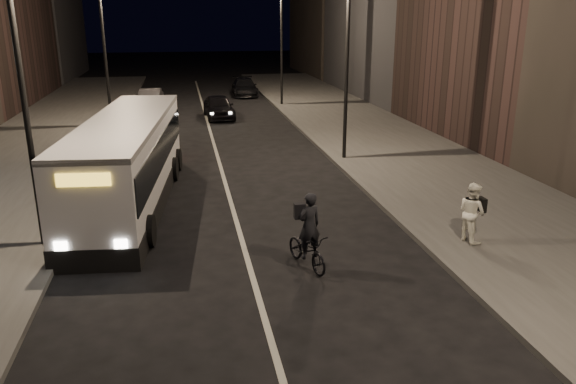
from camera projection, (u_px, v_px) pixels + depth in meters
name	position (u px, v px, depth m)	size (l,w,h in m)	color
ground	(258.00, 297.00, 13.30)	(180.00, 180.00, 0.00)	black
sidewalk_right	(389.00, 147.00, 27.89)	(7.00, 70.00, 0.16)	#3E3E3B
sidewalk_left	(25.00, 163.00, 24.86)	(7.00, 70.00, 0.16)	#3E3E3B
streetlight_right_mid	(342.00, 39.00, 23.85)	(1.20, 0.44, 8.12)	black
streetlight_right_far	(278.00, 29.00, 38.82)	(1.20, 0.44, 8.12)	black
streetlight_left_near	(29.00, 56.00, 14.46)	(1.20, 0.44, 8.12)	black
streetlight_left_far	(108.00, 33.00, 31.30)	(1.20, 0.44, 8.12)	black
city_bus	(128.00, 158.00, 19.31)	(3.50, 11.39, 3.03)	white
cyclist_on_bicycle	(308.00, 243.00, 14.60)	(1.17, 1.95, 2.12)	black
pedestrian_woman	(472.00, 212.00, 15.90)	(0.84, 0.66, 1.73)	white
car_near	(219.00, 107.00, 35.68)	(1.72, 4.28, 1.46)	black
car_mid	(151.00, 97.00, 39.95)	(1.45, 4.16, 1.37)	#3F3F41
car_far	(244.00, 87.00, 45.53)	(1.92, 4.73, 1.37)	black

